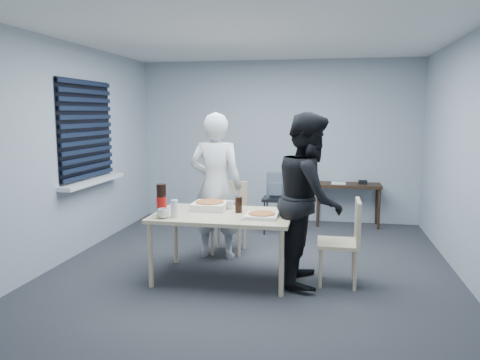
% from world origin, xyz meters
% --- Properties ---
extents(room, '(5.00, 5.00, 5.00)m').
position_xyz_m(room, '(-2.20, 0.40, 1.44)').
color(room, '#29292E').
rests_on(room, ground).
extents(dining_table, '(1.45, 0.92, 0.71)m').
position_xyz_m(dining_table, '(-0.26, -0.40, 0.65)').
color(dining_table, beige).
rests_on(dining_table, ground).
extents(chair_far, '(0.42, 0.42, 0.89)m').
position_xyz_m(chair_far, '(-0.40, 0.62, 0.51)').
color(chair_far, beige).
rests_on(chair_far, ground).
extents(chair_right, '(0.42, 0.42, 0.89)m').
position_xyz_m(chair_right, '(1.03, -0.35, 0.51)').
color(chair_right, beige).
rests_on(chair_right, ground).
extents(person_white, '(0.65, 0.42, 1.77)m').
position_xyz_m(person_white, '(-0.51, 0.31, 0.89)').
color(person_white, silver).
rests_on(person_white, ground).
extents(person_black, '(0.47, 0.86, 1.77)m').
position_xyz_m(person_black, '(0.64, -0.33, 0.89)').
color(person_black, black).
rests_on(person_black, ground).
extents(side_table, '(1.00, 0.44, 0.66)m').
position_xyz_m(side_table, '(1.14, 2.28, 0.59)').
color(side_table, '#301F12').
rests_on(side_table, ground).
extents(stool, '(0.38, 0.38, 0.53)m').
position_xyz_m(stool, '(0.08, 1.61, 0.42)').
color(stool, black).
rests_on(stool, ground).
extents(backpack, '(0.27, 0.20, 0.37)m').
position_xyz_m(backpack, '(0.08, 1.60, 0.71)').
color(backpack, slate).
rests_on(backpack, stool).
extents(pizza_box_a, '(0.37, 0.37, 0.09)m').
position_xyz_m(pizza_box_a, '(-0.45, -0.21, 0.75)').
color(pizza_box_a, white).
rests_on(pizza_box_a, dining_table).
extents(pizza_box_b, '(0.32, 0.32, 0.05)m').
position_xyz_m(pizza_box_b, '(0.17, -0.49, 0.73)').
color(pizza_box_b, white).
rests_on(pizza_box_b, dining_table).
extents(mug_a, '(0.17, 0.17, 0.10)m').
position_xyz_m(mug_a, '(-0.81, -0.72, 0.75)').
color(mug_a, white).
rests_on(mug_a, dining_table).
extents(mug_b, '(0.10, 0.10, 0.09)m').
position_xyz_m(mug_b, '(-0.24, -0.14, 0.75)').
color(mug_b, white).
rests_on(mug_b, dining_table).
extents(cola_glass, '(0.08, 0.08, 0.17)m').
position_xyz_m(cola_glass, '(-0.11, -0.31, 0.79)').
color(cola_glass, black).
rests_on(cola_glass, dining_table).
extents(soda_bottle, '(0.10, 0.10, 0.33)m').
position_xyz_m(soda_bottle, '(-0.87, -0.60, 0.86)').
color(soda_bottle, black).
rests_on(soda_bottle, dining_table).
extents(plastic_cups, '(0.08, 0.08, 0.18)m').
position_xyz_m(plastic_cups, '(-0.71, -0.65, 0.79)').
color(plastic_cups, silver).
rests_on(plastic_cups, dining_table).
extents(rubber_band, '(0.07, 0.07, 0.00)m').
position_xyz_m(rubber_band, '(-0.00, -0.65, 0.71)').
color(rubber_band, red).
rests_on(rubber_band, dining_table).
extents(papers, '(0.29, 0.35, 0.00)m').
position_xyz_m(papers, '(0.99, 2.30, 0.67)').
color(papers, white).
rests_on(papers, side_table).
extents(black_box, '(0.14, 0.10, 0.06)m').
position_xyz_m(black_box, '(1.36, 2.31, 0.69)').
color(black_box, black).
rests_on(black_box, side_table).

